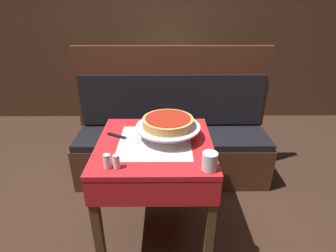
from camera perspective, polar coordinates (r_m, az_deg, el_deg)
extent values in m
plane|color=#382319|center=(2.12, -2.43, -21.95)|extent=(14.00, 14.00, 0.00)
cube|color=red|center=(1.65, -2.90, -4.01)|extent=(0.72, 0.72, 0.03)
cube|color=white|center=(1.64, -2.92, -3.52)|extent=(0.45, 0.45, 0.00)
cube|color=red|center=(1.70, -2.83, -6.87)|extent=(0.72, 0.72, 0.17)
cube|color=#4C331E|center=(1.68, -15.01, -21.03)|extent=(0.05, 0.05, 0.74)
cube|color=#4C331E|center=(1.65, 9.14, -21.32)|extent=(0.05, 0.05, 0.74)
cube|color=#4C331E|center=(2.17, -11.07, -8.56)|extent=(0.05, 0.05, 0.74)
cube|color=#4C331E|center=(2.14, 6.48, -8.59)|extent=(0.05, 0.05, 0.74)
cube|color=#1E6B33|center=(3.23, 1.03, 11.06)|extent=(0.75, 0.75, 0.03)
cube|color=white|center=(3.22, 1.03, 11.33)|extent=(0.47, 0.47, 0.00)
cube|color=#1E6B33|center=(3.25, 1.02, 9.69)|extent=(0.75, 0.75, 0.13)
cube|color=#4C331E|center=(3.04, -5.30, 2.30)|extent=(0.05, 0.05, 0.74)
cube|color=#4C331E|center=(3.06, 7.52, 2.33)|extent=(0.05, 0.05, 0.74)
cube|color=#4C331E|center=(3.67, -4.49, 6.49)|extent=(0.05, 0.05, 0.74)
cube|color=#4C331E|center=(3.69, 6.18, 6.50)|extent=(0.05, 0.05, 0.74)
cube|color=#4C2819|center=(2.53, 0.90, -7.05)|extent=(1.77, 0.48, 0.41)
cube|color=black|center=(2.41, 0.94, -2.34)|extent=(1.73, 0.47, 0.06)
cube|color=#4C2819|center=(2.45, 0.89, 8.40)|extent=(1.77, 0.06, 0.75)
cube|color=black|center=(2.44, 0.90, 5.59)|extent=(1.70, 0.02, 0.48)
cube|color=#4C2D1E|center=(3.67, -1.66, 19.81)|extent=(6.00, 0.04, 2.40)
cylinder|color=#ADADB2|center=(1.80, -0.04, 0.53)|extent=(0.01, 0.01, 0.07)
cylinder|color=#ADADB2|center=(1.62, -4.27, -2.61)|extent=(0.01, 0.01, 0.07)
cylinder|color=#ADADB2|center=(1.62, 4.29, -2.58)|extent=(0.01, 0.01, 0.07)
cylinder|color=#ADADB2|center=(1.67, -0.01, -0.55)|extent=(0.28, 0.28, 0.01)
cylinder|color=silver|center=(1.66, -0.01, -0.37)|extent=(0.40, 0.40, 0.01)
cylinder|color=silver|center=(1.66, -0.01, -0.12)|extent=(0.41, 0.41, 0.01)
cylinder|color=tan|center=(1.65, -0.01, 0.85)|extent=(0.32, 0.32, 0.05)
cylinder|color=#A82314|center=(1.64, -0.01, 1.71)|extent=(0.28, 0.28, 0.01)
cube|color=#BCBCC1|center=(1.67, -7.79, -3.17)|extent=(0.13, 0.12, 0.00)
cube|color=black|center=(1.73, -11.09, -2.10)|extent=(0.14, 0.09, 0.01)
cylinder|color=silver|center=(1.38, 9.07, -7.58)|extent=(0.08, 0.08, 0.10)
cylinder|color=silver|center=(1.42, -13.08, -7.77)|extent=(0.04, 0.04, 0.06)
cylinder|color=#B7B7BC|center=(1.40, -13.24, -6.42)|extent=(0.04, 0.04, 0.02)
cylinder|color=silver|center=(1.41, -11.14, -7.87)|extent=(0.04, 0.04, 0.06)
cylinder|color=#B7B7BC|center=(1.39, -11.27, -6.57)|extent=(0.04, 0.04, 0.02)
cube|color=black|center=(3.13, 0.96, 11.21)|extent=(0.14, 0.14, 0.03)
cylinder|color=black|center=(3.11, 0.97, 12.87)|extent=(0.01, 0.01, 0.16)
cylinder|color=#99194C|center=(3.16, 0.95, 12.75)|extent=(0.04, 0.04, 0.12)
cylinder|color=gold|center=(3.07, 0.99, 12.35)|extent=(0.04, 0.04, 0.12)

